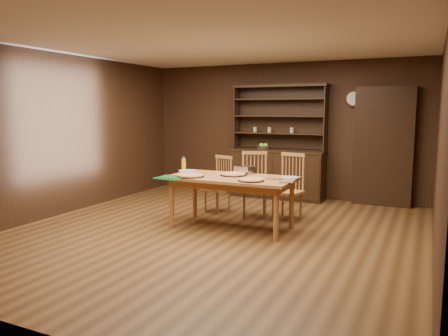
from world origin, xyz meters
The scene contains 20 objects.
floor centered at (0.00, 0.00, 0.00)m, with size 6.00×6.00×0.00m, color brown.
room_shell centered at (0.00, 0.00, 1.58)m, with size 6.00×6.00×6.00m.
china_hutch centered at (0.00, 2.75, 0.60)m, with size 1.84×0.52×2.17m.
doorway centered at (1.90, 2.90, 1.05)m, with size 1.00×0.18×2.10m, color black.
wall_clock centered at (1.35, 2.96, 1.90)m, with size 0.30×0.05×0.30m.
dining_table centered at (0.10, 0.37, 0.66)m, with size 1.81×0.90×0.75m.
chair_left centered at (-0.49, 1.23, 0.49)m, with size 0.48×0.47×0.94m.
chair_center centered at (0.14, 1.18, 0.55)m, with size 0.55×0.54×1.04m.
chair_right centered at (0.70, 1.26, 0.55)m, with size 0.49×0.47×1.03m.
pizza_left centered at (-0.42, 0.12, 0.77)m, with size 0.39×0.39×0.04m.
pizza_right centered at (0.50, 0.14, 0.77)m, with size 0.36×0.36×0.04m.
pizza_center centered at (0.08, 0.49, 0.77)m, with size 0.39×0.39×0.04m.
cooling_rack centered at (-0.63, -0.10, 0.76)m, with size 0.35×0.35×0.02m, color #0B9744, non-canonical shape.
plate_left centered at (-0.74, 0.58, 0.76)m, with size 0.28×0.28×0.02m.
plate_right centered at (0.89, 0.61, 0.76)m, with size 0.26×0.26×0.02m.
foil_dish centered at (0.15, 0.77, 0.81)m, with size 0.28×0.20×0.11m, color silver.
juice_bottle centered at (-0.88, 0.69, 0.85)m, with size 0.07×0.07×0.21m.
pot_holder_a centered at (0.96, 0.24, 0.76)m, with size 0.18×0.18×0.01m, color #AC1324.
pot_holder_b centered at (0.74, 0.45, 0.76)m, with size 0.19×0.19×0.01m, color #AC1324.
fruit_bowl centered at (-0.27, 2.69, 0.98)m, with size 0.27×0.27×0.12m.
Camera 1 is at (2.66, -5.24, 1.70)m, focal length 35.00 mm.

